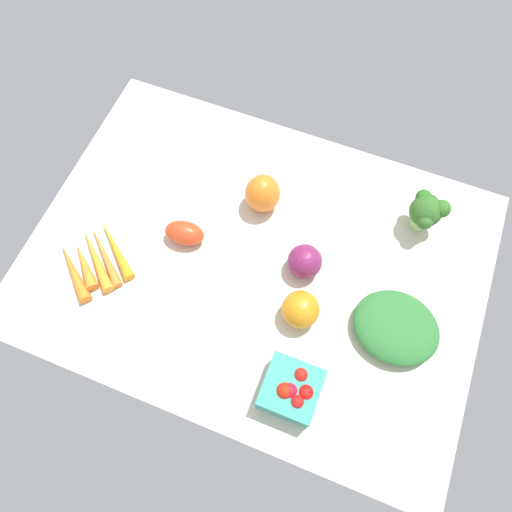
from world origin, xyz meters
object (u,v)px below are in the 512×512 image
at_px(carrot_bunch, 94,260).
at_px(broccoli_head, 427,211).
at_px(heirloom_tomato_orange, 300,310).
at_px(berry_basket, 291,390).
at_px(red_onion_near_basket, 305,261).
at_px(leafy_greens_clump, 396,327).
at_px(roma_tomato, 184,233).
at_px(bell_pepper_orange, 263,194).

xyz_separation_m(carrot_bunch, broccoli_head, (0.67, 0.37, 0.05)).
height_order(heirloom_tomato_orange, berry_basket, berry_basket).
height_order(red_onion_near_basket, carrot_bunch, red_onion_near_basket).
distance_m(leafy_greens_clump, roma_tomato, 0.51).
bearing_deg(bell_pepper_orange, leafy_greens_clump, -26.63).
height_order(heirloom_tomato_orange, roma_tomato, heirloom_tomato_orange).
relative_size(heirloom_tomato_orange, bell_pepper_orange, 0.81).
bearing_deg(carrot_bunch, berry_basket, -11.93).
distance_m(heirloom_tomato_orange, berry_basket, 0.17).
height_order(leafy_greens_clump, bell_pepper_orange, bell_pepper_orange).
bearing_deg(roma_tomato, bell_pepper_orange, -140.14).
relative_size(berry_basket, bell_pepper_orange, 1.09).
distance_m(leafy_greens_clump, broccoli_head, 0.28).
bearing_deg(berry_basket, roma_tomato, 145.16).
bearing_deg(leafy_greens_clump, roma_tomato, 175.77).
height_order(heirloom_tomato_orange, carrot_bunch, heirloom_tomato_orange).
height_order(heirloom_tomato_orange, bell_pepper_orange, bell_pepper_orange).
bearing_deg(heirloom_tomato_orange, berry_basket, -76.96).
bearing_deg(berry_basket, broccoli_head, 72.28).
xyz_separation_m(leafy_greens_clump, broccoli_head, (-0.01, 0.27, 0.04)).
height_order(leafy_greens_clump, red_onion_near_basket, red_onion_near_basket).
bearing_deg(roma_tomato, red_onion_near_basket, 177.43).
bearing_deg(heirloom_tomato_orange, broccoli_head, 58.81).
height_order(roma_tomato, berry_basket, berry_basket).
relative_size(heirloom_tomato_orange, roma_tomato, 0.89).
bearing_deg(berry_basket, red_onion_near_basket, 103.58).
distance_m(roma_tomato, bell_pepper_orange, 0.20).
bearing_deg(broccoli_head, leafy_greens_clump, -87.47).
relative_size(leafy_greens_clump, heirloom_tomato_orange, 2.26).
bearing_deg(berry_basket, carrot_bunch, 168.07).
distance_m(broccoli_head, bell_pepper_orange, 0.38).
xyz_separation_m(leafy_greens_clump, roma_tomato, (-0.51, 0.04, 0.00)).
xyz_separation_m(red_onion_near_basket, bell_pepper_orange, (-0.15, 0.12, 0.01)).
height_order(roma_tomato, carrot_bunch, roma_tomato).
relative_size(broccoli_head, bell_pepper_orange, 1.05).
bearing_deg(heirloom_tomato_orange, leafy_greens_clump, 11.57).
bearing_deg(berry_basket, bell_pepper_orange, 118.46).
bearing_deg(broccoli_head, red_onion_near_basket, -136.75).
bearing_deg(broccoli_head, roma_tomato, -154.85).
xyz_separation_m(red_onion_near_basket, berry_basket, (0.07, -0.27, -0.00)).
relative_size(roma_tomato, carrot_bunch, 0.44).
bearing_deg(heirloom_tomato_orange, bell_pepper_orange, 127.27).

